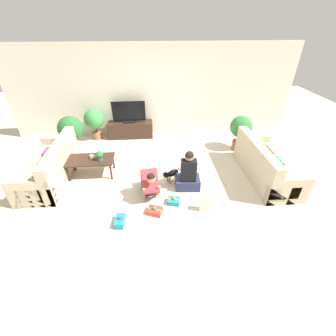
# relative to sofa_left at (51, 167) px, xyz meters

# --- Properties ---
(ground_plane) EXTENTS (16.00, 16.00, 0.00)m
(ground_plane) POSITION_rel_sofa_left_xyz_m (2.43, -0.29, -0.30)
(ground_plane) COLOR beige
(wall_back) EXTENTS (8.40, 0.06, 2.60)m
(wall_back) POSITION_rel_sofa_left_xyz_m (2.43, 2.34, 1.00)
(wall_back) COLOR silver
(wall_back) RESTS_ON ground_plane
(sofa_left) EXTENTS (0.83, 1.99, 0.86)m
(sofa_left) POSITION_rel_sofa_left_xyz_m (0.00, 0.00, 0.00)
(sofa_left) COLOR #C6B293
(sofa_left) RESTS_ON ground_plane
(sofa_right) EXTENTS (0.83, 1.99, 0.86)m
(sofa_right) POSITION_rel_sofa_left_xyz_m (4.86, -0.32, 0.01)
(sofa_right) COLOR #C6B293
(sofa_right) RESTS_ON ground_plane
(coffee_table) EXTENTS (1.07, 0.57, 0.43)m
(coffee_table) POSITION_rel_sofa_left_xyz_m (0.88, 0.08, 0.08)
(coffee_table) COLOR #382319
(coffee_table) RESTS_ON ground_plane
(tv_console) EXTENTS (1.35, 0.42, 0.48)m
(tv_console) POSITION_rel_sofa_left_xyz_m (1.67, 2.06, -0.06)
(tv_console) COLOR #382319
(tv_console) RESTS_ON ground_plane
(tv) EXTENTS (0.97, 0.20, 0.64)m
(tv) POSITION_rel_sofa_left_xyz_m (1.67, 2.06, 0.46)
(tv) COLOR black
(tv) RESTS_ON tv_console
(potted_plant_back_left) EXTENTS (0.58, 0.58, 0.93)m
(potted_plant_back_left) POSITION_rel_sofa_left_xyz_m (0.65, 2.01, 0.30)
(potted_plant_back_left) COLOR #A36042
(potted_plant_back_left) RESTS_ON ground_plane
(potted_plant_corner_right) EXTENTS (0.58, 0.58, 0.97)m
(potted_plant_corner_right) POSITION_rel_sofa_left_xyz_m (4.72, 1.02, 0.31)
(potted_plant_corner_right) COLOR #A36042
(potted_plant_corner_right) RESTS_ON ground_plane
(potted_plant_corner_left) EXTENTS (0.65, 0.65, 0.98)m
(potted_plant_corner_left) POSITION_rel_sofa_left_xyz_m (0.15, 1.34, 0.33)
(potted_plant_corner_left) COLOR beige
(potted_plant_corner_left) RESTS_ON ground_plane
(person_kneeling) EXTENTS (0.42, 0.79, 0.75)m
(person_kneeling) POSITION_rel_sofa_left_xyz_m (2.22, -0.78, 0.02)
(person_kneeling) COLOR #23232D
(person_kneeling) RESTS_ON ground_plane
(person_sitting) EXTENTS (0.55, 0.50, 0.93)m
(person_sitting) POSITION_rel_sofa_left_xyz_m (3.04, -0.59, 0.03)
(person_sitting) COLOR #283351
(person_sitting) RESTS_ON ground_plane
(dog) EXTENTS (0.43, 0.31, 0.32)m
(dog) POSITION_rel_sofa_left_xyz_m (2.70, -0.36, -0.09)
(dog) COLOR black
(dog) RESTS_ON ground_plane
(gift_box_a) EXTENTS (0.33, 0.30, 0.16)m
(gift_box_a) POSITION_rel_sofa_left_xyz_m (2.30, -1.32, -0.25)
(gift_box_a) COLOR red
(gift_box_a) RESTS_ON ground_plane
(gift_box_b) EXTENTS (0.19, 0.31, 0.18)m
(gift_box_b) POSITION_rel_sofa_left_xyz_m (1.67, -1.53, -0.24)
(gift_box_b) COLOR teal
(gift_box_b) RESTS_ON ground_plane
(gift_box_c) EXTENTS (0.28, 0.25, 0.16)m
(gift_box_c) POSITION_rel_sofa_left_xyz_m (2.69, -1.07, -0.25)
(gift_box_c) COLOR teal
(gift_box_c) RESTS_ON ground_plane
(gift_bag_a) EXTENTS (0.23, 0.16, 0.31)m
(gift_bag_a) POSITION_rel_sofa_left_xyz_m (3.27, -1.33, -0.16)
(gift_bag_a) COLOR white
(gift_bag_a) RESTS_ON ground_plane
(mug) EXTENTS (0.12, 0.08, 0.09)m
(mug) POSITION_rel_sofa_left_xyz_m (0.93, 0.10, 0.17)
(mug) COLOR silver
(mug) RESTS_ON coffee_table
(tabletop_plant) EXTENTS (0.17, 0.17, 0.22)m
(tabletop_plant) POSITION_rel_sofa_left_xyz_m (1.12, 0.02, 0.25)
(tabletop_plant) COLOR #336B84
(tabletop_plant) RESTS_ON coffee_table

